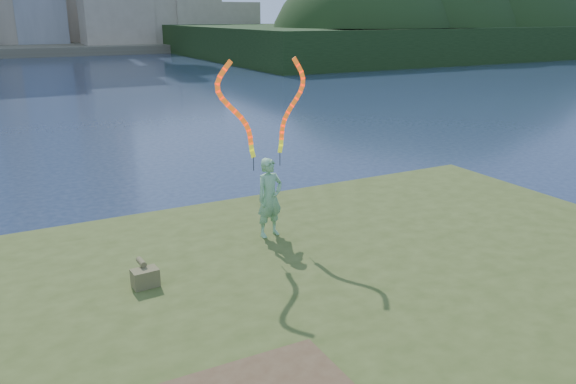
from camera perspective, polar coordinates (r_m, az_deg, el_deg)
ground at (r=10.59m, az=0.30°, el=-13.29°), size 320.00×320.00×0.00m
grassy_knoll at (r=8.78m, az=7.74°, el=-18.08°), size 20.00×18.00×0.80m
far_shore at (r=103.22m, az=-26.13°, el=13.16°), size 320.00×40.00×1.20m
wooded_hill at (r=93.42m, az=15.84°, el=13.69°), size 78.00×50.00×63.00m
woman_with_ribbons at (r=11.96m, az=-1.96°, el=1.86°), size 2.07×0.58×4.11m
canvas_bag at (r=10.42m, az=-14.33°, el=-8.33°), size 0.48×0.54×0.43m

